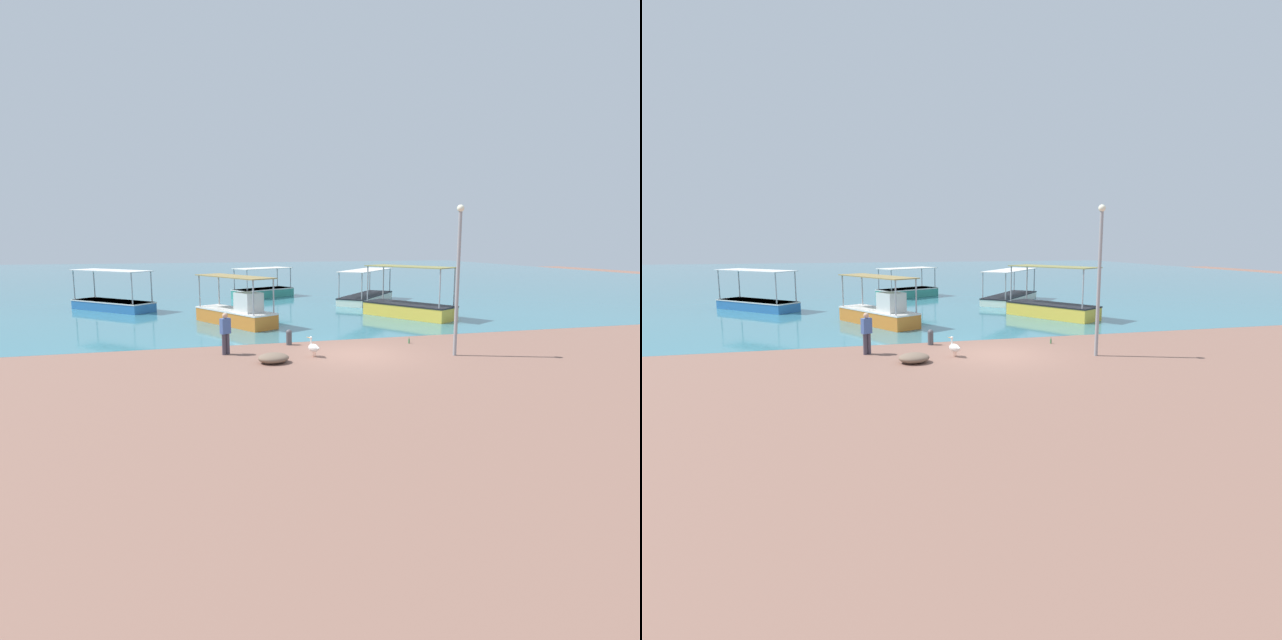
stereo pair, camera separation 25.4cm
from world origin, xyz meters
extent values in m
plane|color=#815A4B|center=(0.00, 0.00, 0.00)|extent=(120.00, 120.00, 0.00)
cube|color=teal|center=(0.00, 48.00, 0.00)|extent=(110.00, 90.00, 0.00)
cube|color=#2C6CAE|center=(-11.38, 16.49, 0.32)|extent=(5.65, 5.50, 0.64)
cube|color=silver|center=(-11.38, 16.49, 0.60)|extent=(5.71, 5.56, 0.08)
cylinder|color=#99999E|center=(-13.94, 17.85, 1.62)|extent=(0.08, 0.08, 1.96)
cylinder|color=#99999E|center=(-12.87, 18.98, 1.62)|extent=(0.08, 0.08, 1.96)
cylinder|color=#99999E|center=(-9.89, 14.00, 1.62)|extent=(0.08, 0.08, 1.96)
cylinder|color=#99999E|center=(-8.82, 15.13, 1.62)|extent=(0.08, 0.08, 1.96)
cube|color=silver|center=(-11.38, 16.49, 2.63)|extent=(5.58, 5.43, 0.05)
cube|color=orange|center=(-4.09, 8.65, 0.41)|extent=(4.10, 5.61, 0.82)
cube|color=silver|center=(-4.09, 8.65, 0.78)|extent=(4.15, 5.66, 0.08)
cylinder|color=#99999E|center=(-5.91, 10.54, 1.71)|extent=(0.08, 0.08, 1.78)
cylinder|color=#99999E|center=(-4.78, 11.18, 1.71)|extent=(0.08, 0.08, 1.78)
cylinder|color=#99999E|center=(-3.40, 6.12, 1.71)|extent=(0.08, 0.08, 1.78)
cylinder|color=#99999E|center=(-2.27, 6.77, 1.71)|extent=(0.08, 0.08, 1.78)
cube|color=olive|center=(-4.09, 8.65, 2.63)|extent=(4.09, 5.48, 0.05)
cube|color=silver|center=(-3.47, 7.56, 1.33)|extent=(1.55, 1.62, 1.02)
cube|color=teal|center=(-0.62, 21.93, 0.35)|extent=(5.27, 4.15, 0.70)
cube|color=silver|center=(-0.62, 21.93, 0.66)|extent=(5.33, 4.20, 0.08)
cylinder|color=#99999E|center=(-2.12, 20.08, 1.52)|extent=(0.08, 0.08, 1.63)
cylinder|color=#99999E|center=(-2.98, 21.60, 1.52)|extent=(0.08, 0.08, 1.63)
cylinder|color=#99999E|center=(1.74, 22.26, 1.52)|extent=(0.08, 0.08, 1.63)
cylinder|color=#99999E|center=(0.89, 23.78, 1.52)|extent=(0.08, 0.08, 1.63)
cube|color=silver|center=(-0.62, 21.93, 2.36)|extent=(5.15, 4.14, 0.05)
cube|color=white|center=(6.39, 16.65, 0.28)|extent=(5.94, 6.57, 0.56)
cube|color=black|center=(6.39, 16.65, 0.52)|extent=(6.00, 6.63, 0.08)
cylinder|color=#99999E|center=(7.80, 19.66, 1.47)|extent=(0.08, 0.08, 1.81)
cylinder|color=#99999E|center=(9.11, 18.57, 1.47)|extent=(0.08, 0.08, 1.81)
cylinder|color=#99999E|center=(3.68, 14.72, 1.47)|extent=(0.08, 0.08, 1.81)
cylinder|color=#99999E|center=(4.99, 13.63, 1.47)|extent=(0.08, 0.08, 1.81)
cube|color=silver|center=(6.39, 16.65, 2.40)|extent=(5.89, 6.48, 0.05)
cube|color=gold|center=(6.23, 8.71, 0.42)|extent=(4.45, 5.71, 0.83)
cube|color=black|center=(6.23, 8.71, 0.79)|extent=(4.50, 5.77, 0.08)
cylinder|color=#99999E|center=(8.23, 6.95, 1.92)|extent=(0.08, 0.08, 2.17)
cylinder|color=#99999E|center=(6.86, 6.12, 1.92)|extent=(0.08, 0.08, 2.17)
cylinder|color=#99999E|center=(5.61, 11.29, 1.92)|extent=(0.08, 0.08, 2.17)
cylinder|color=#99999E|center=(4.24, 10.46, 1.92)|extent=(0.08, 0.08, 2.17)
cube|color=olive|center=(6.23, 8.71, 3.03)|extent=(4.43, 5.59, 0.05)
cylinder|color=#E0997A|center=(-1.86, -0.06, 0.11)|extent=(0.03, 0.03, 0.22)
cylinder|color=#E0997A|center=(-1.77, -0.01, 0.11)|extent=(0.03, 0.03, 0.22)
ellipsoid|color=white|center=(-1.83, -0.01, 0.36)|extent=(0.51, 0.63, 0.32)
ellipsoid|color=white|center=(-1.71, -0.23, 0.38)|extent=(0.18, 0.20, 0.10)
cylinder|color=white|center=(-1.90, 0.13, 0.58)|extent=(0.07, 0.07, 0.26)
sphere|color=white|center=(-1.90, 0.13, 0.74)|extent=(0.11, 0.11, 0.11)
cone|color=#E5933F|center=(-1.98, 0.27, 0.73)|extent=(0.19, 0.29, 0.06)
cylinder|color=gray|center=(3.67, -1.19, 2.82)|extent=(0.14, 0.14, 5.63)
sphere|color=#EAEACC|center=(3.67, -1.19, 5.74)|extent=(0.28, 0.28, 0.28)
cylinder|color=#47474C|center=(-2.31, 2.51, 0.26)|extent=(0.25, 0.25, 0.52)
sphere|color=#4C4C51|center=(-2.31, 2.51, 0.55)|extent=(0.26, 0.26, 0.26)
cylinder|color=#413A48|center=(-5.06, 1.34, 0.42)|extent=(0.16, 0.16, 0.85)
cylinder|color=#413A48|center=(-5.21, 1.25, 0.42)|extent=(0.16, 0.16, 0.85)
cube|color=#3F5B9A|center=(-5.13, 1.29, 1.16)|extent=(0.46, 0.39, 0.62)
sphere|color=tan|center=(-5.13, 1.29, 1.58)|extent=(0.22, 0.22, 0.22)
ellipsoid|color=#745F4E|center=(-3.52, -0.59, 0.19)|extent=(1.17, 0.99, 0.37)
cylinder|color=#3F7F4C|center=(2.93, 1.46, 0.10)|extent=(0.07, 0.07, 0.20)
cylinder|color=#3F7F4C|center=(2.93, 1.46, 0.24)|extent=(0.03, 0.03, 0.07)
camera|label=1|loc=(-6.46, -18.60, 4.48)|focal=28.00mm
camera|label=2|loc=(-6.21, -18.67, 4.48)|focal=28.00mm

